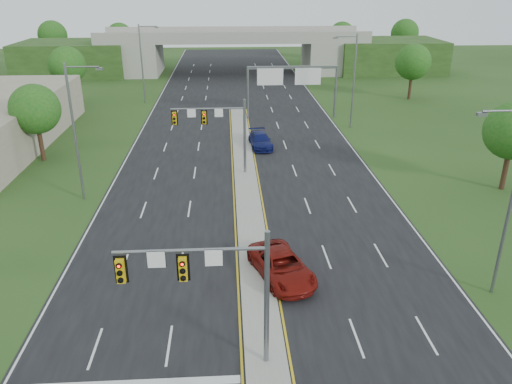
{
  "coord_description": "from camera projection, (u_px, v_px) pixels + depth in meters",
  "views": [
    {
      "loc": [
        -1.58,
        -18.42,
        16.67
      ],
      "look_at": [
        0.34,
        13.56,
        3.0
      ],
      "focal_mm": 35.0,
      "sensor_mm": 36.0,
      "label": 1
    }
  ],
  "objects": [
    {
      "name": "overpass",
      "position": [
        234.0,
        54.0,
        95.59
      ],
      "size": [
        80.0,
        14.0,
        8.1
      ],
      "color": "gray",
      "rests_on": "ground"
    },
    {
      "name": "signal_mast_far",
      "position": [
        219.0,
        125.0,
        44.45
      ],
      "size": [
        6.62,
        0.6,
        7.0
      ],
      "color": "slate",
      "rests_on": "ground"
    },
    {
      "name": "road",
      "position": [
        241.0,
        142.0,
        55.67
      ],
      "size": [
        24.0,
        160.0,
        0.02
      ],
      "primitive_type": "cube",
      "color": "black",
      "rests_on": "ground"
    },
    {
      "name": "car_far_a",
      "position": [
        282.0,
        266.0,
        29.96
      ],
      "size": [
        4.28,
        6.32,
        1.61
      ],
      "primitive_type": "imported",
      "rotation": [
        0.0,
        0.0,
        0.3
      ],
      "color": "maroon",
      "rests_on": "road"
    },
    {
      "name": "lightpole_l_mid",
      "position": [
        76.0,
        127.0,
        38.78
      ],
      "size": [
        2.85,
        0.25,
        11.0
      ],
      "color": "slate",
      "rests_on": "ground"
    },
    {
      "name": "signal_mast_near",
      "position": [
        215.0,
        280.0,
        21.5
      ],
      "size": [
        6.62,
        0.6,
        7.0
      ],
      "color": "slate",
      "rests_on": "ground"
    },
    {
      "name": "tree_back_b",
      "position": [
        120.0,
        36.0,
        106.36
      ],
      "size": [
        5.6,
        5.6,
        8.32
      ],
      "color": "#382316",
      "rests_on": "ground"
    },
    {
      "name": "lightpole_r_far",
      "position": [
        352.0,
        77.0,
        58.6
      ],
      "size": [
        2.85,
        0.25,
        11.0
      ],
      "color": "slate",
      "rests_on": "ground"
    },
    {
      "name": "car_far_b",
      "position": [
        260.0,
        140.0,
        53.53
      ],
      "size": [
        2.62,
        5.36,
        1.5
      ],
      "primitive_type": "imported",
      "rotation": [
        0.0,
        0.0,
        0.1
      ],
      "color": "#0D1452",
      "rests_on": "road"
    },
    {
      "name": "tree_back_c",
      "position": [
        342.0,
        35.0,
        109.0
      ],
      "size": [
        5.6,
        5.6,
        8.32
      ],
      "color": "#382316",
      "rests_on": "ground"
    },
    {
      "name": "lightpole_l_far",
      "position": [
        143.0,
        60.0,
        70.91
      ],
      "size": [
        2.85,
        0.25,
        11.0
      ],
      "color": "slate",
      "rests_on": "ground"
    },
    {
      "name": "tree_back_a",
      "position": [
        53.0,
        35.0,
        105.46
      ],
      "size": [
        6.0,
        6.0,
        8.85
      ],
      "color": "#382316",
      "rests_on": "ground"
    },
    {
      "name": "sign_gantry",
      "position": [
        291.0,
        78.0,
        63.1
      ],
      "size": [
        11.58,
        0.44,
        6.67
      ],
      "color": "slate",
      "rests_on": "ground"
    },
    {
      "name": "ground",
      "position": [
        266.0,
        363.0,
        23.54
      ],
      "size": [
        240.0,
        240.0,
        0.0
      ],
      "primitive_type": "plane",
      "color": "#233F16",
      "rests_on": "ground"
    },
    {
      "name": "tree_l_near",
      "position": [
        35.0,
        109.0,
        47.95
      ],
      "size": [
        4.8,
        4.8,
        7.6
      ],
      "color": "#382316",
      "rests_on": "ground"
    },
    {
      "name": "tree_l_mid",
      "position": [
        67.0,
        65.0,
        70.55
      ],
      "size": [
        5.2,
        5.2,
        8.12
      ],
      "color": "#382316",
      "rests_on": "ground"
    },
    {
      "name": "tree_r_mid",
      "position": [
        413.0,
        62.0,
        73.31
      ],
      "size": [
        5.2,
        5.2,
        8.12
      ],
      "color": "#382316",
      "rests_on": "ground"
    },
    {
      "name": "lane_markings",
      "position": [
        238.0,
        160.0,
        50.05
      ],
      "size": [
        23.72,
        160.0,
        0.01
      ],
      "color": "gold",
      "rests_on": "road"
    },
    {
      "name": "tree_back_d",
      "position": [
        405.0,
        33.0,
        109.65
      ],
      "size": [
        6.0,
        6.0,
        8.85
      ],
      "color": "#382316",
      "rests_on": "ground"
    },
    {
      "name": "lightpole_r_near",
      "position": [
        509.0,
        196.0,
        26.47
      ],
      "size": [
        2.85,
        0.25,
        11.0
      ],
      "color": "slate",
      "rests_on": "ground"
    },
    {
      "name": "median",
      "position": [
        246.0,
        181.0,
        44.62
      ],
      "size": [
        2.0,
        54.0,
        0.16
      ],
      "primitive_type": "cube",
      "color": "gray",
      "rests_on": "road"
    }
  ]
}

